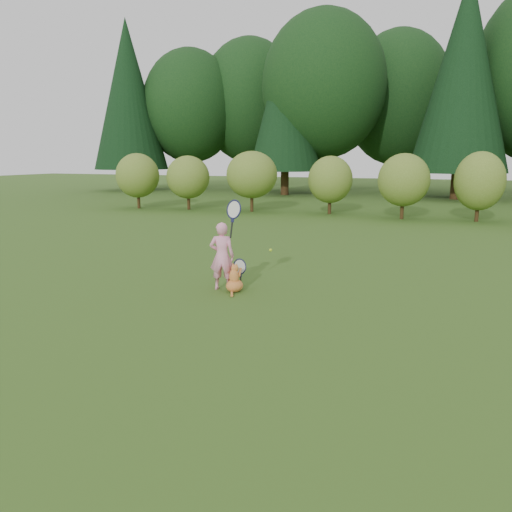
% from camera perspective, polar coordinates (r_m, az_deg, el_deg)
% --- Properties ---
extents(ground, '(100.00, 100.00, 0.00)m').
position_cam_1_polar(ground, '(8.16, -3.34, -5.76)').
color(ground, '#2A4E16').
rests_on(ground, ground).
extents(shrub_row, '(28.00, 3.00, 2.80)m').
position_cam_1_polar(shrub_row, '(20.39, 12.00, 8.28)').
color(shrub_row, '#5A6D22').
rests_on(shrub_row, ground).
extents(woodland_backdrop, '(48.00, 10.00, 15.00)m').
position_cam_1_polar(woodland_backdrop, '(30.70, 15.71, 20.49)').
color(woodland_backdrop, black).
rests_on(woodland_backdrop, ground).
extents(child, '(0.72, 0.47, 1.85)m').
position_cam_1_polar(child, '(9.04, -3.87, 0.16)').
color(child, '#FE98BE').
rests_on(child, ground).
extents(cat, '(0.36, 0.72, 0.70)m').
position_cam_1_polar(cat, '(8.98, -2.45, -2.41)').
color(cat, '#C26A25').
rests_on(cat, ground).
extents(tennis_ball, '(0.06, 0.06, 0.06)m').
position_cam_1_polar(tennis_ball, '(9.72, 1.68, 0.69)').
color(tennis_ball, '#B4E81B').
rests_on(tennis_ball, ground).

